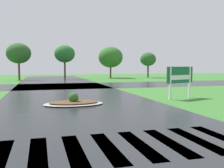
# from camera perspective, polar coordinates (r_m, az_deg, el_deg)

# --- Properties ---
(asphalt_roadway) EXTENTS (9.34, 80.00, 0.01)m
(asphalt_roadway) POSITION_cam_1_polar(r_m,az_deg,el_deg) (13.32, -6.07, -5.34)
(asphalt_roadway) COLOR #232628
(asphalt_roadway) RESTS_ON ground
(asphalt_cross_road) EXTENTS (90.00, 8.41, 0.01)m
(asphalt_cross_road) POSITION_cam_1_polar(r_m,az_deg,el_deg) (27.83, -11.09, -0.43)
(asphalt_cross_road) COLOR #232628
(asphalt_cross_road) RESTS_ON ground
(crosswalk_stripes) EXTENTS (6.75, 2.81, 0.01)m
(crosswalk_stripes) POSITION_cam_1_polar(r_m,az_deg,el_deg) (7.23, 2.63, -13.50)
(crosswalk_stripes) COLOR white
(crosswalk_stripes) RESTS_ON ground
(estate_billboard) EXTENTS (2.31, 0.86, 2.16)m
(estate_billboard) POSITION_cam_1_polar(r_m,az_deg,el_deg) (17.53, 14.81, 1.57)
(estate_billboard) COLOR white
(estate_billboard) RESTS_ON ground
(median_island) EXTENTS (3.31, 2.04, 0.68)m
(median_island) POSITION_cam_1_polar(r_m,az_deg,el_deg) (14.56, -8.48, -4.05)
(median_island) COLOR #9E9B93
(median_island) RESTS_ON ground
(background_treeline) EXTENTS (40.67, 6.41, 6.13)m
(background_treeline) POSITION_cam_1_polar(r_m,az_deg,el_deg) (42.28, -19.62, 6.13)
(background_treeline) COLOR #4C3823
(background_treeline) RESTS_ON ground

